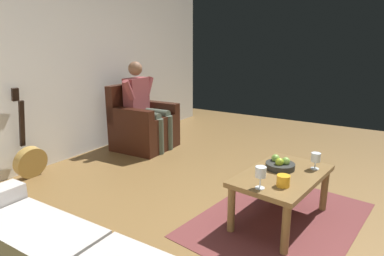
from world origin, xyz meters
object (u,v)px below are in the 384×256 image
at_px(guitar, 30,159).
at_px(fruit_bowl, 280,165).
at_px(wine_glass_far, 261,173).
at_px(candle_jar, 283,181).
at_px(person_seated, 144,104).
at_px(armchair, 143,126).
at_px(coffee_table, 282,181).
at_px(wine_glass_near, 316,158).

height_order(guitar, fruit_bowl, guitar).
height_order(wine_glass_far, candle_jar, wine_glass_far).
bearing_deg(wine_glass_far, guitar, -85.26).
bearing_deg(fruit_bowl, person_seated, -110.58).
bearing_deg(candle_jar, person_seated, -116.51).
bearing_deg(person_seated, armchair, -90.00).
distance_m(armchair, person_seated, 0.33).
height_order(wine_glass_far, fruit_bowl, wine_glass_far).
height_order(guitar, wine_glass_far, guitar).
distance_m(wine_glass_far, candle_jar, 0.20).
bearing_deg(wine_glass_far, candle_jar, 133.81).
bearing_deg(coffee_table, armchair, -111.78).
bearing_deg(guitar, fruit_bowl, 104.65).
distance_m(coffee_table, guitar, 2.71).
distance_m(person_seated, guitar, 1.61).
bearing_deg(fruit_bowl, armchair, -110.19).
bearing_deg(armchair, fruit_bowl, 67.25).
bearing_deg(person_seated, guitar, -17.21).
bearing_deg(coffee_table, fruit_bowl, -150.42).
relative_size(guitar, candle_jar, 10.25).
relative_size(wine_glass_far, candle_jar, 1.72).
bearing_deg(coffee_table, guitar, -77.51).
height_order(person_seated, coffee_table, person_seated).
relative_size(fruit_bowl, candle_jar, 2.50).
distance_m(person_seated, coffee_table, 2.45).
height_order(armchair, wine_glass_near, armchair).
bearing_deg(coffee_table, candle_jar, 17.57).
height_order(wine_glass_near, wine_glass_far, wine_glass_far).
bearing_deg(wine_glass_far, armchair, -119.91).
distance_m(armchair, fruit_bowl, 2.39).
bearing_deg(guitar, candle_jar, 97.16).
distance_m(person_seated, fruit_bowl, 2.35).
distance_m(armchair, guitar, 1.54).
relative_size(coffee_table, wine_glass_far, 5.84).
xyz_separation_m(person_seated, guitar, (1.50, -0.39, -0.43)).
distance_m(armchair, wine_glass_near, 2.59).
relative_size(guitar, fruit_bowl, 4.10).
relative_size(armchair, wine_glass_near, 6.36).
bearing_deg(candle_jar, guitar, -82.84).
height_order(fruit_bowl, candle_jar, fruit_bowl).
bearing_deg(person_seated, wine_glass_far, 57.05).
xyz_separation_m(armchair, fruit_bowl, (0.82, 2.24, 0.14)).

